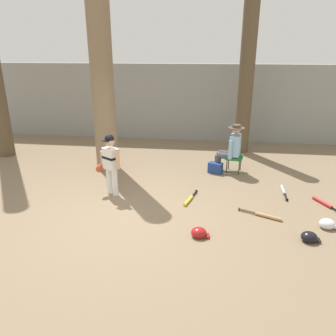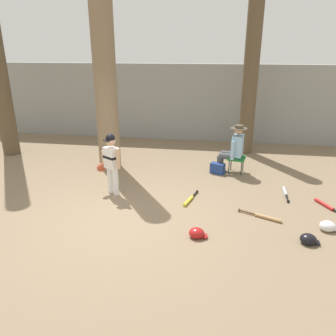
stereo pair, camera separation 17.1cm
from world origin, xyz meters
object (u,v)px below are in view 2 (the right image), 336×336
object	(u,v)px
tree_behind_spectator	(250,84)
bat_wood_tan	(265,217)
folding_stool	(237,159)
seated_spectator	(233,147)
bat_yellow_trainer	(189,200)
batting_helmet_black	(308,239)
handbag_beside_stool	(217,168)
tree_near_player	(105,77)
batting_helmet_red	(197,233)
batting_helmet_white	(328,226)
bat_red_barrel	(327,206)
young_ballplayer	(111,160)
bat_aluminum_silver	(285,192)

from	to	relation	value
tree_behind_spectator	bat_wood_tan	world-z (taller)	tree_behind_spectator
folding_stool	bat_wood_tan	world-z (taller)	folding_stool
seated_spectator	bat_yellow_trainer	xyz separation A→B (m)	(-0.88, -1.83, -0.61)
tree_behind_spectator	batting_helmet_black	world-z (taller)	tree_behind_spectator
handbag_beside_stool	bat_yellow_trainer	bearing A→B (deg)	-107.40
folding_stool	seated_spectator	bearing A→B (deg)	168.98
seated_spectator	bat_wood_tan	distance (m)	2.47
bat_yellow_trainer	tree_near_player	bearing A→B (deg)	142.20
bat_yellow_trainer	batting_helmet_red	world-z (taller)	batting_helmet_red
tree_near_player	batting_helmet_red	world-z (taller)	tree_near_player
bat_yellow_trainer	batting_helmet_black	xyz separation A→B (m)	(2.01, -1.23, 0.04)
bat_wood_tan	handbag_beside_stool	bearing A→B (deg)	112.26
seated_spectator	handbag_beside_stool	bearing A→B (deg)	-157.23
tree_near_player	batting_helmet_white	bearing A→B (deg)	-28.08
tree_behind_spectator	bat_red_barrel	distance (m)	4.19
bat_wood_tan	bat_yellow_trainer	bearing A→B (deg)	160.72
young_ballplayer	bat_wood_tan	world-z (taller)	young_ballplayer
tree_near_player	tree_behind_spectator	bearing A→B (deg)	27.99
bat_aluminum_silver	batting_helmet_black	bearing A→B (deg)	-89.16
folding_stool	bat_red_barrel	xyz separation A→B (m)	(1.69, -1.66, -0.33)
tree_behind_spectator	seated_spectator	size ratio (longest dim) A/B	3.81
batting_helmet_black	bat_wood_tan	bearing A→B (deg)	128.93
bat_yellow_trainer	batting_helmet_black	bearing A→B (deg)	-31.37
tree_behind_spectator	bat_wood_tan	bearing A→B (deg)	-88.22
tree_behind_spectator	bat_yellow_trainer	size ratio (longest dim) A/B	6.34
bat_aluminum_silver	bat_red_barrel	distance (m)	0.86
tree_behind_spectator	handbag_beside_stool	xyz separation A→B (m)	(-0.77, -1.93, -1.83)
bat_aluminum_silver	tree_near_player	bearing A→B (deg)	165.99
bat_aluminum_silver	tree_behind_spectator	bearing A→B (deg)	103.22
tree_behind_spectator	bat_yellow_trainer	xyz separation A→B (m)	(-1.29, -3.61, -1.93)
bat_wood_tan	bat_red_barrel	xyz separation A→B (m)	(1.25, 0.65, 0.00)
young_ballplayer	batting_helmet_red	size ratio (longest dim) A/B	4.29
seated_spectator	batting_helmet_white	world-z (taller)	seated_spectator
tree_behind_spectator	bat_aluminum_silver	world-z (taller)	tree_behind_spectator
young_ballplayer	bat_wood_tan	xyz separation A→B (m)	(3.08, -0.63, -0.71)
tree_behind_spectator	batting_helmet_red	world-z (taller)	tree_behind_spectator
seated_spectator	bat_aluminum_silver	size ratio (longest dim) A/B	1.65
bat_red_barrel	handbag_beside_stool	bearing A→B (deg)	144.44
handbag_beside_stool	bat_yellow_trainer	world-z (taller)	handbag_beside_stool
tree_near_player	seated_spectator	size ratio (longest dim) A/B	4.48
handbag_beside_stool	bat_aluminum_silver	world-z (taller)	handbag_beside_stool
young_ballplayer	bat_yellow_trainer	distance (m)	1.81
batting_helmet_red	batting_helmet_white	bearing A→B (deg)	14.48
seated_spectator	batting_helmet_red	bearing A→B (deg)	-101.42
batting_helmet_black	bat_aluminum_silver	bearing A→B (deg)	90.84
bat_aluminum_silver	bat_yellow_trainer	bearing A→B (deg)	-160.98
batting_helmet_black	bat_yellow_trainer	bearing A→B (deg)	148.63
folding_stool	bat_wood_tan	bearing A→B (deg)	-79.18
handbag_beside_stool	seated_spectator	bearing A→B (deg)	22.77
bat_aluminum_silver	bat_wood_tan	xyz separation A→B (m)	(-0.56, -1.18, 0.00)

